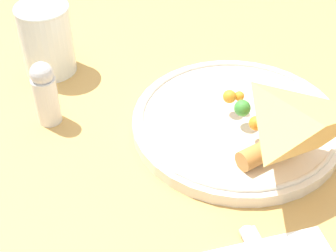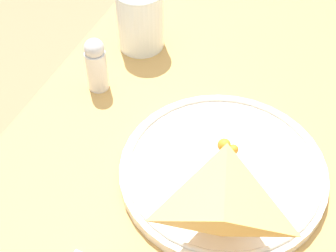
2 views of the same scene
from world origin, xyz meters
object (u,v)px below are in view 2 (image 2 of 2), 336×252
salt_shaker (96,64)px  plate_pizza (223,172)px  milk_glass (140,19)px  dining_table (246,202)px

salt_shaker → plate_pizza: bearing=-111.4°
milk_glass → salt_shaker: size_ratio=1.16×
salt_shaker → dining_table: bearing=-96.5°
salt_shaker → milk_glass: bearing=-7.7°
plate_pizza → milk_glass: 0.29m
dining_table → milk_glass: milk_glass is taller
milk_glass → salt_shaker: milk_glass is taller
dining_table → salt_shaker: (0.03, 0.25, 0.16)m
milk_glass → salt_shaker: (-0.11, 0.02, -0.01)m
dining_table → plate_pizza: 0.15m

